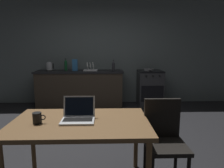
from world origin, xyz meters
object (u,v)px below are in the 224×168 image
Objects in this scene: frying_pan at (149,70)px; coffee_mug at (37,118)px; electric_kettle at (49,67)px; bottle at (113,66)px; dining_table at (80,127)px; laptop at (78,116)px; cereal_box at (75,65)px; bottle_b at (66,65)px; stove_oven at (150,88)px; dish_rack at (91,69)px; chair at (164,137)px.

frying_pan is 3.61m from coffee_mug.
electric_kettle is 1.59m from bottle.
dining_table is 0.12m from laptop.
cereal_box is at bearing 99.27° from dining_table.
bottle is 0.63× the size of frying_pan.
frying_pan is 1.41× the size of bottle_b.
dining_table is at bearing -113.60° from stove_oven.
frying_pan is at bearing 61.50° from coffee_mug.
dining_table is 3.94× the size of dish_rack.
frying_pan is 2.09m from bottle_b.
electric_kettle is (-2.52, 0.00, 0.55)m from stove_oven.
chair reaches higher than dining_table.
bottle is at bearing -4.18° from cereal_box.
dining_table is 3.37m from electric_kettle.
frying_pan is at bearing -1.13° from dish_rack.
bottle_b reaches higher than dining_table.
chair is at bearing -72.55° from dish_rack.
bottle_b is (-0.24, 0.06, 0.00)m from cereal_box.
laptop is 3.12m from bottle.
chair is (-0.52, -3.11, 0.08)m from stove_oven.
bottle is 0.58m from dish_rack.
dish_rack reaches higher than laptop.
electric_kettle reaches higher than dining_table.
cereal_box reaches higher than chair.
electric_kettle is at bearing -178.17° from cereal_box.
electric_kettle reaches higher than coffee_mug.
cereal_box is at bearing 121.28° from chair.
bottle is (1.59, -0.05, 0.02)m from electric_kettle.
cereal_box reaches higher than laptop.
bottle_b is (0.39, 0.08, 0.04)m from electric_kettle.
electric_kettle is 3.30m from coffee_mug.
chair is 0.90m from laptop.
stove_oven is 3.15× the size of cereal_box.
bottle_b is (-0.73, 3.21, 0.27)m from laptop.
coffee_mug is at bearing -94.80° from dish_rack.
chair is 3.40× the size of bottle.
dish_rack is (-0.98, 3.11, 0.41)m from chair.
dish_rack is at bearing 93.48° from laptop.
electric_kettle is at bearing 103.15° from coffee_mug.
frying_pan is 1.49× the size of cereal_box.
bottle reaches higher than frying_pan.
dining_table is 4.19× the size of laptop.
laptop is 1.20× the size of bottle.
bottle is 2.17× the size of coffee_mug.
coffee_mug is 0.36× the size of dish_rack.
electric_kettle reaches higher than dish_rack.
dish_rack is (-0.57, 0.05, -0.08)m from bottle.
cereal_box reaches higher than stove_oven.
chair is 2.14× the size of frying_pan.
electric_kettle is (-1.12, 3.13, 0.23)m from laptop.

